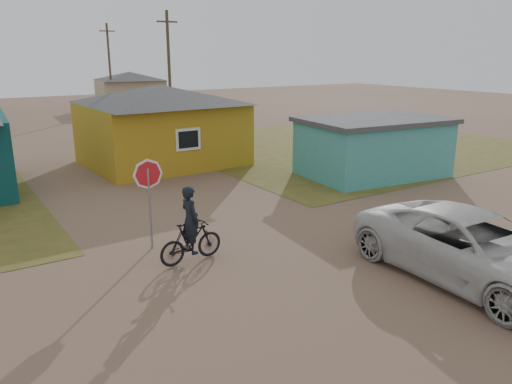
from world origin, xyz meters
The scene contains 10 objects.
ground centered at (0.00, 0.00, 0.00)m, with size 120.00×120.00×0.00m, color brown.
grass_ne centered at (14.00, 13.00, 0.01)m, with size 20.00×18.00×0.00m, color brown.
house_yellow centered at (2.50, 14.00, 2.00)m, with size 7.72×6.76×3.90m.
shed_turquoise centered at (9.50, 6.50, 1.31)m, with size 6.71×4.93×2.60m.
house_beige_east centered at (10.00, 40.00, 1.86)m, with size 6.95×6.05×3.60m.
utility_pole_near centered at (6.50, 22.00, 4.14)m, with size 1.40×0.20×8.00m.
utility_pole_far centered at (7.50, 38.00, 4.14)m, with size 1.40×0.20×8.00m.
stop_sign centered at (-2.24, 3.52, 1.90)m, with size 0.80×0.37×2.60m.
cyclist centered at (-1.70, 2.07, 0.76)m, with size 1.88×0.69×2.08m.
vehicle centered at (3.53, -2.69, 0.84)m, with size 2.79×6.06×1.68m, color beige.
Camera 1 is at (-6.97, -9.23, 5.37)m, focal length 35.00 mm.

